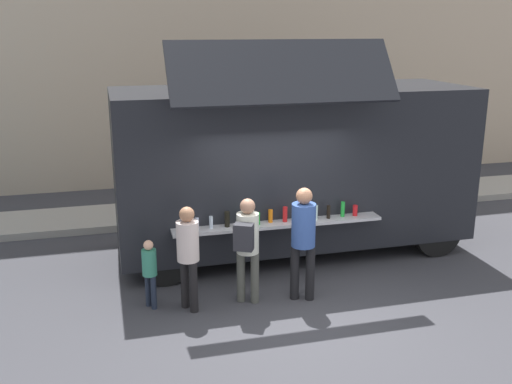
{
  "coord_description": "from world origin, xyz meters",
  "views": [
    {
      "loc": [
        -2.64,
        -7.45,
        4.11
      ],
      "look_at": [
        -0.11,
        2.12,
        1.3
      ],
      "focal_mm": 41.16,
      "sensor_mm": 36.0,
      "label": 1
    }
  ],
  "objects_px": {
    "customer_front_ordering": "(303,234)",
    "child_near_queue": "(150,268)",
    "food_truck_main": "(293,164)",
    "trash_bin": "(418,182)",
    "customer_mid_with_backpack": "(247,241)",
    "customer_rear_waiting": "(188,249)"
  },
  "relations": [
    {
      "from": "customer_front_ordering",
      "to": "child_near_queue",
      "type": "xyz_separation_m",
      "value": [
        -2.3,
        0.31,
        -0.43
      ]
    },
    {
      "from": "trash_bin",
      "to": "customer_mid_with_backpack",
      "type": "distance_m",
      "value": 6.85
    },
    {
      "from": "customer_rear_waiting",
      "to": "customer_front_ordering",
      "type": "bearing_deg",
      "value": -32.44
    },
    {
      "from": "trash_bin",
      "to": "customer_rear_waiting",
      "type": "height_order",
      "value": "customer_rear_waiting"
    },
    {
      "from": "food_truck_main",
      "to": "customer_mid_with_backpack",
      "type": "bearing_deg",
      "value": -124.74
    },
    {
      "from": "food_truck_main",
      "to": "trash_bin",
      "type": "relative_size",
      "value": 6.79
    },
    {
      "from": "customer_front_ordering",
      "to": "customer_mid_with_backpack",
      "type": "distance_m",
      "value": 0.86
    },
    {
      "from": "customer_front_ordering",
      "to": "customer_rear_waiting",
      "type": "bearing_deg",
      "value": 108.56
    },
    {
      "from": "child_near_queue",
      "to": "customer_front_ordering",
      "type": "bearing_deg",
      "value": -39.86
    },
    {
      "from": "customer_rear_waiting",
      "to": "customer_mid_with_backpack",
      "type": "bearing_deg",
      "value": -29.8
    },
    {
      "from": "customer_mid_with_backpack",
      "to": "customer_rear_waiting",
      "type": "height_order",
      "value": "customer_mid_with_backpack"
    },
    {
      "from": "customer_mid_with_backpack",
      "to": "trash_bin",
      "type": "bearing_deg",
      "value": -24.25
    },
    {
      "from": "trash_bin",
      "to": "customer_front_ordering",
      "type": "distance_m",
      "value": 6.28
    },
    {
      "from": "customer_mid_with_backpack",
      "to": "food_truck_main",
      "type": "bearing_deg",
      "value": -7.79
    },
    {
      "from": "child_near_queue",
      "to": "customer_rear_waiting",
      "type": "bearing_deg",
      "value": -53.02
    },
    {
      "from": "customer_mid_with_backpack",
      "to": "customer_rear_waiting",
      "type": "bearing_deg",
      "value": 116.27
    },
    {
      "from": "customer_rear_waiting",
      "to": "child_near_queue",
      "type": "xyz_separation_m",
      "value": [
        -0.55,
        0.21,
        -0.32
      ]
    },
    {
      "from": "trash_bin",
      "to": "customer_mid_with_backpack",
      "type": "height_order",
      "value": "customer_mid_with_backpack"
    },
    {
      "from": "food_truck_main",
      "to": "customer_front_ordering",
      "type": "xyz_separation_m",
      "value": [
        -0.5,
        -2.05,
        -0.59
      ]
    },
    {
      "from": "trash_bin",
      "to": "customer_front_ordering",
      "type": "bearing_deg",
      "value": -135.66
    },
    {
      "from": "food_truck_main",
      "to": "trash_bin",
      "type": "height_order",
      "value": "food_truck_main"
    },
    {
      "from": "food_truck_main",
      "to": "customer_rear_waiting",
      "type": "xyz_separation_m",
      "value": [
        -2.25,
        -1.94,
        -0.7
      ]
    }
  ]
}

